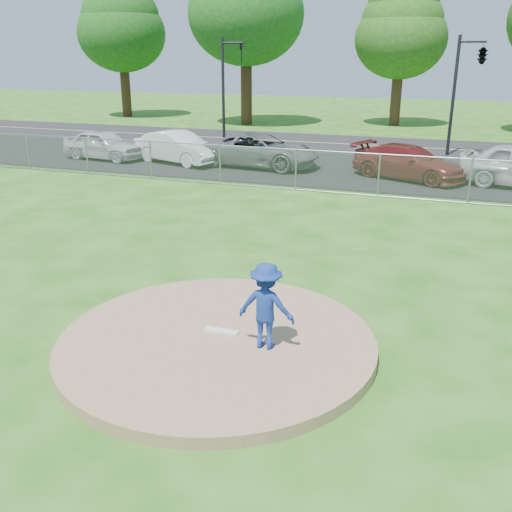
{
  "coord_description": "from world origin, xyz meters",
  "views": [
    {
      "loc": [
        3.53,
        -7.95,
        4.75
      ],
      "look_at": [
        0.0,
        2.0,
        1.0
      ],
      "focal_mm": 40.0,
      "sensor_mm": 36.0,
      "label": 1
    }
  ],
  "objects": [
    {
      "name": "pitching_rubber",
      "position": [
        0.0,
        0.2,
        0.22
      ],
      "size": [
        0.6,
        0.15,
        0.04
      ],
      "primitive_type": "cube",
      "color": "white",
      "rests_on": "pitchers_mound"
    },
    {
      "name": "ground",
      "position": [
        0.0,
        10.0,
        0.0
      ],
      "size": [
        120.0,
        120.0,
        0.0
      ],
      "primitive_type": "plane",
      "color": "#225713",
      "rests_on": "ground"
    },
    {
      "name": "parking_lot",
      "position": [
        0.0,
        16.5,
        0.01
      ],
      "size": [
        50.0,
        8.0,
        0.01
      ],
      "primitive_type": "cube",
      "color": "black",
      "rests_on": "ground"
    },
    {
      "name": "traffic_signal_left",
      "position": [
        -8.76,
        22.0,
        3.36
      ],
      "size": [
        1.28,
        0.2,
        5.6
      ],
      "color": "black",
      "rests_on": "ground"
    },
    {
      "name": "tree_center",
      "position": [
        -1.0,
        34.0,
        6.47
      ],
      "size": [
        6.16,
        6.16,
        9.84
      ],
      "color": "#3C2415",
      "rests_on": "ground"
    },
    {
      "name": "parked_car_darkred",
      "position": [
        1.71,
        15.42,
        0.68
      ],
      "size": [
        4.97,
        3.54,
        1.34
      ],
      "primitive_type": "imported",
      "rotation": [
        0.0,
        0.0,
        1.17
      ],
      "color": "maroon",
      "rests_on": "parking_lot"
    },
    {
      "name": "parked_car_gray",
      "position": [
        -4.73,
        15.91,
        0.73
      ],
      "size": [
        5.42,
        2.91,
        1.45
      ],
      "primitive_type": "imported",
      "rotation": [
        0.0,
        0.0,
        1.47
      ],
      "color": "slate",
      "rests_on": "parking_lot"
    },
    {
      "name": "chain_link_fence",
      "position": [
        0.0,
        12.0,
        0.75
      ],
      "size": [
        40.0,
        0.06,
        1.5
      ],
      "primitive_type": "cube",
      "color": "gray",
      "rests_on": "ground"
    },
    {
      "name": "pitchers_mound",
      "position": [
        0.0,
        0.0,
        0.1
      ],
      "size": [
        5.4,
        5.4,
        0.2
      ],
      "primitive_type": "cylinder",
      "color": "#927150",
      "rests_on": "ground"
    },
    {
      "name": "pitcher",
      "position": [
        0.89,
        -0.02,
        0.93
      ],
      "size": [
        0.94,
        0.54,
        1.46
      ],
      "primitive_type": "imported",
      "rotation": [
        0.0,
        0.0,
        3.14
      ],
      "color": "navy",
      "rests_on": "pitchers_mound"
    },
    {
      "name": "street",
      "position": [
        0.0,
        24.0,
        0.0
      ],
      "size": [
        60.0,
        7.0,
        0.01
      ],
      "primitive_type": "cube",
      "color": "black",
      "rests_on": "ground"
    },
    {
      "name": "traffic_cone",
      "position": [
        -7.06,
        15.69,
        0.39
      ],
      "size": [
        0.39,
        0.39,
        0.76
      ],
      "primitive_type": "cone",
      "color": "orange",
      "rests_on": "parking_lot"
    },
    {
      "name": "traffic_signal_center",
      "position": [
        3.97,
        22.0,
        4.61
      ],
      "size": [
        1.42,
        2.48,
        5.6
      ],
      "color": "black",
      "rests_on": "ground"
    },
    {
      "name": "parked_car_white",
      "position": [
        -8.6,
        15.54,
        0.73
      ],
      "size": [
        4.6,
        2.78,
        1.43
      ],
      "primitive_type": "imported",
      "rotation": [
        0.0,
        0.0,
        1.26
      ],
      "color": "white",
      "rests_on": "parking_lot"
    },
    {
      "name": "parked_car_silver",
      "position": [
        -12.36,
        15.26,
        0.69
      ],
      "size": [
        4.16,
        2.02,
        1.37
      ],
      "primitive_type": "imported",
      "rotation": [
        0.0,
        0.0,
        1.47
      ],
      "color": "silver",
      "rests_on": "parking_lot"
    },
    {
      "name": "tree_far_left",
      "position": [
        -22.0,
        33.0,
        7.06
      ],
      "size": [
        6.72,
        6.72,
        10.74
      ],
      "color": "#341E13",
      "rests_on": "ground"
    }
  ]
}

